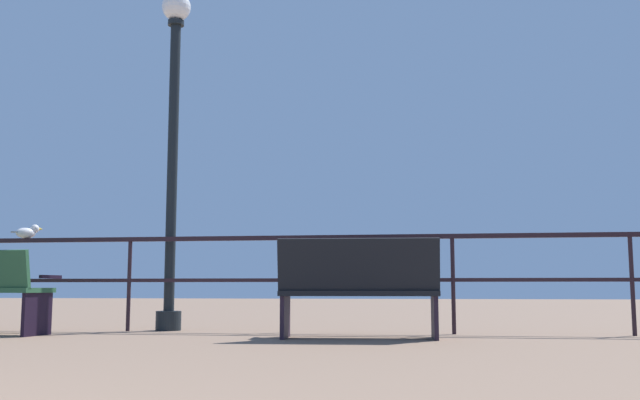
{
  "coord_description": "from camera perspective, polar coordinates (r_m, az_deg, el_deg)",
  "views": [
    {
      "loc": [
        2.41,
        -0.55,
        0.49
      ],
      "look_at": [
        1.36,
        6.72,
        1.39
      ],
      "focal_mm": 40.19,
      "sensor_mm": 36.0,
      "label": 1
    }
  ],
  "objects": [
    {
      "name": "pier_railing",
      "position": [
        8.13,
        -9.02,
        -4.87
      ],
      "size": [
        19.93,
        0.05,
        1.06
      ],
      "color": "black",
      "rests_on": "ground_plane"
    },
    {
      "name": "bench_near_right",
      "position": [
        6.9,
        3.1,
        -6.84
      ],
      "size": [
        1.55,
        0.78,
        0.95
      ],
      "color": "black",
      "rests_on": "ground_plane"
    },
    {
      "name": "lamppost_center",
      "position": [
        8.68,
        -11.59,
        5.9
      ],
      "size": [
        0.34,
        0.34,
        4.12
      ],
      "color": "black",
      "rests_on": "ground_plane"
    },
    {
      "name": "seagull_on_rail",
      "position": [
        9.05,
        -22.26,
        -2.37
      ],
      "size": [
        0.27,
        0.3,
        0.17
      ],
      "color": "silver",
      "rests_on": "pier_railing"
    }
  ]
}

